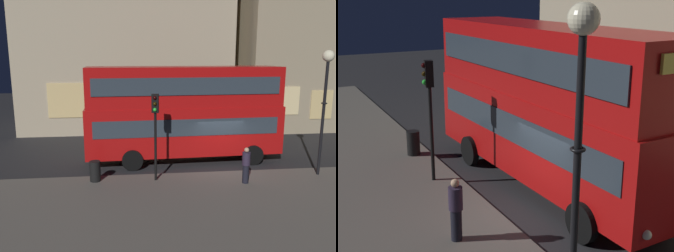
# 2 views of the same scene
# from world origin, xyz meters

# --- Properties ---
(ground_plane) EXTENTS (80.00, 80.00, 0.00)m
(ground_plane) POSITION_xyz_m (0.00, 0.00, 0.00)
(ground_plane) COLOR #232326
(sidewalk_slab) EXTENTS (44.00, 8.74, 0.12)m
(sidewalk_slab) POSITION_xyz_m (0.00, -5.21, 0.06)
(sidewalk_slab) COLOR #5B564F
(sidewalk_slab) RESTS_ON ground
(building_with_clock) EXTENTS (16.30, 8.33, 18.04)m
(building_with_clock) POSITION_xyz_m (-4.97, 12.47, 9.02)
(building_with_clock) COLOR tan
(building_with_clock) RESTS_ON ground
(building_plain_facade) EXTENTS (13.40, 10.02, 19.71)m
(building_plain_facade) POSITION_xyz_m (11.06, 12.20, 9.85)
(building_plain_facade) COLOR tan
(building_plain_facade) RESTS_ON ground
(double_decker_bus) EXTENTS (10.97, 3.13, 5.33)m
(double_decker_bus) POSITION_xyz_m (-1.80, 1.54, 3.00)
(double_decker_bus) COLOR #B20F0F
(double_decker_bus) RESTS_ON ground
(traffic_light_near_kerb) EXTENTS (0.36, 0.39, 4.09)m
(traffic_light_near_kerb) POSITION_xyz_m (-3.65, -1.73, 3.06)
(traffic_light_near_kerb) COLOR black
(traffic_light_near_kerb) RESTS_ON sidewalk_slab
(street_lamp) EXTENTS (0.54, 0.54, 6.05)m
(street_lamp) POSITION_xyz_m (4.44, -1.82, 4.67)
(street_lamp) COLOR black
(street_lamp) RESTS_ON sidewalk_slab
(pedestrian) EXTENTS (0.37, 0.37, 1.69)m
(pedestrian) POSITION_xyz_m (0.46, -2.55, 0.99)
(pedestrian) COLOR black
(pedestrian) RESTS_ON sidewalk_slab
(litter_bin) EXTENTS (0.51, 0.51, 0.96)m
(litter_bin) POSITION_xyz_m (-6.48, -1.52, 0.60)
(litter_bin) COLOR black
(litter_bin) RESTS_ON sidewalk_slab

